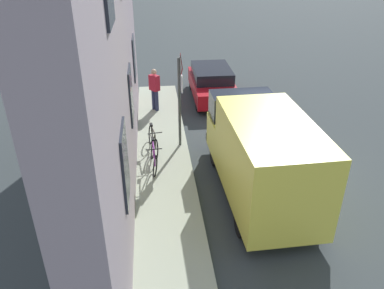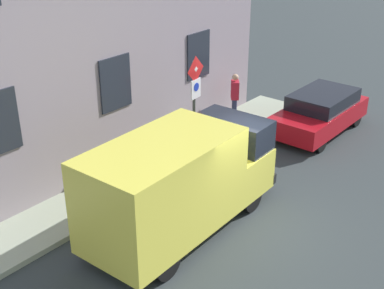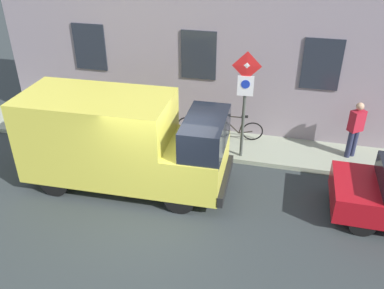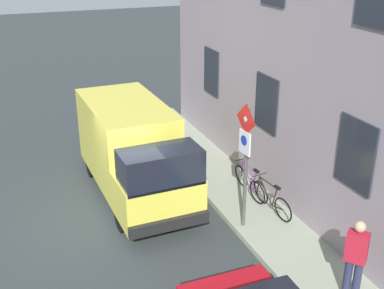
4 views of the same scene
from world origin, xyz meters
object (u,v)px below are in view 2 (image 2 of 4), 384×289
(bicycle_black, at_px, (164,143))
(pedestrian, at_px, (235,96))
(parked_hatchback, at_px, (320,111))
(sign_post_stacked, at_px, (195,94))
(delivery_van, at_px, (180,181))
(bicycle_purple, at_px, (140,154))

(bicycle_black, bearing_deg, pedestrian, 169.05)
(parked_hatchback, height_order, pedestrian, pedestrian)
(sign_post_stacked, xyz_separation_m, pedestrian, (0.79, -3.13, -1.13))
(parked_hatchback, relative_size, pedestrian, 2.33)
(delivery_van, bearing_deg, bicycle_purple, 59.84)
(pedestrian, bearing_deg, parked_hatchback, -10.72)
(delivery_van, height_order, bicycle_purple, delivery_van)
(delivery_van, distance_m, parked_hatchback, 7.44)
(bicycle_black, distance_m, pedestrian, 3.50)
(bicycle_black, xyz_separation_m, pedestrian, (-0.16, -3.45, 0.56))
(sign_post_stacked, xyz_separation_m, delivery_van, (-1.92, 2.91, -0.87))
(bicycle_black, xyz_separation_m, bicycle_purple, (0.00, 1.03, 0.00))
(delivery_van, relative_size, parked_hatchback, 1.34)
(delivery_van, height_order, parked_hatchback, delivery_van)
(sign_post_stacked, relative_size, parked_hatchback, 0.76)
(bicycle_black, bearing_deg, sign_post_stacked, 100.04)
(parked_hatchback, xyz_separation_m, bicycle_black, (2.71, 4.82, -0.22))
(sign_post_stacked, relative_size, delivery_van, 0.57)
(sign_post_stacked, xyz_separation_m, bicycle_black, (0.95, 0.32, -1.69))
(bicycle_black, height_order, bicycle_purple, same)
(sign_post_stacked, relative_size, pedestrian, 1.78)
(bicycle_purple, bearing_deg, pedestrian, 175.31)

